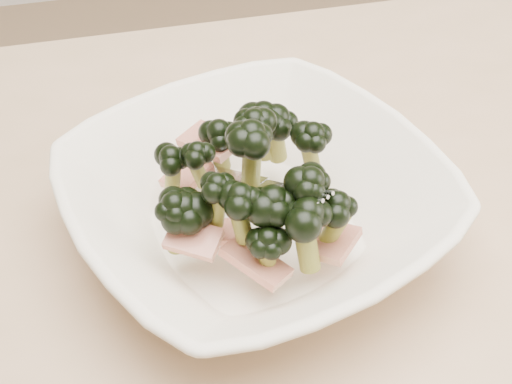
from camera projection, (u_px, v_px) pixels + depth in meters
dining_table at (381, 322)px, 0.65m from camera, size 1.20×0.80×0.75m
broccoli_dish at (256, 201)px, 0.57m from camera, size 0.37×0.37×0.13m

